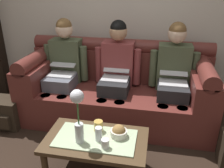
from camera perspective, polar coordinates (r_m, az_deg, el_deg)
couch at (r=2.99m, az=1.07°, el=-1.52°), size 2.27×0.88×0.96m
person_left at (r=3.05m, az=-11.34°, el=4.40°), size 0.56×0.67×1.22m
person_middle at (r=2.88m, az=1.11°, el=3.63°), size 0.56×0.67×1.22m
person_right at (r=2.84m, az=14.46°, el=2.61°), size 0.56×0.67×1.22m
coffee_table at (r=2.15m, az=-3.87°, el=-13.97°), size 0.89×0.52×0.40m
flower_vase at (r=1.92m, az=-8.11°, el=-6.63°), size 0.11×0.11×0.48m
snack_bowl at (r=2.10m, az=1.63°, el=-11.38°), size 0.15×0.15×0.12m
cup_near_left at (r=2.05m, az=-3.21°, el=-11.79°), size 0.06×0.06×0.12m
cup_near_right at (r=1.98m, az=-1.62°, el=-14.00°), size 0.07×0.07×0.08m
cup_far_center at (r=2.17m, az=-3.27°, el=-9.97°), size 0.08×0.08×0.10m
backpack_left at (r=3.16m, az=-23.78°, el=-6.31°), size 0.36×0.32×0.35m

